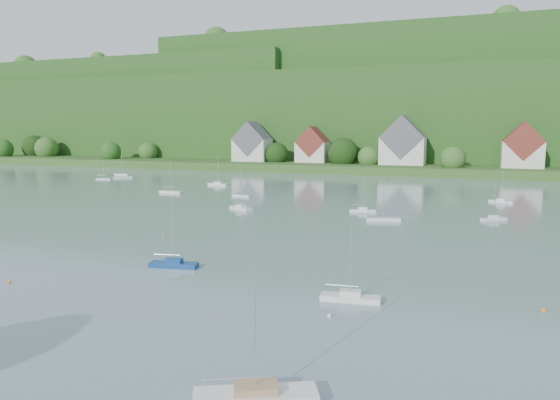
% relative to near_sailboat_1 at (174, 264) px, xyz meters
% --- Properties ---
extents(far_shore_strip, '(600.00, 60.00, 3.00)m').
position_rel_near_sailboat_1_xyz_m(far_shore_strip, '(2.50, 156.65, 1.07)').
color(far_shore_strip, '#2B5620').
rests_on(far_shore_strip, ground).
extents(forested_ridge, '(620.00, 181.22, 69.89)m').
position_rel_near_sailboat_1_xyz_m(forested_ridge, '(2.90, 225.22, 22.46)').
color(forested_ridge, '#1D4114').
rests_on(forested_ridge, ground).
extents(village_building_0, '(14.00, 10.40, 16.00)m').
position_rel_near_sailboat_1_xyz_m(village_building_0, '(-52.50, 143.65, 9.09)').
color(village_building_0, silver).
rests_on(village_building_0, far_shore_strip).
extents(village_building_1, '(12.00, 9.36, 14.00)m').
position_rel_near_sailboat_1_xyz_m(village_building_1, '(-27.50, 145.65, 8.33)').
color(village_building_1, silver).
rests_on(village_building_1, far_shore_strip).
extents(village_building_2, '(16.00, 11.44, 18.00)m').
position_rel_near_sailboat_1_xyz_m(village_building_2, '(7.50, 144.65, 9.84)').
color(village_building_2, silver).
rests_on(village_building_2, far_shore_strip).
extents(village_building_3, '(13.00, 10.40, 15.50)m').
position_rel_near_sailboat_1_xyz_m(village_building_3, '(47.50, 142.65, 9.00)').
color(village_building_3, silver).
rests_on(village_building_3, far_shore_strip).
extents(near_sailboat_1, '(5.92, 2.56, 7.73)m').
position_rel_near_sailboat_1_xyz_m(near_sailboat_1, '(0.00, 0.00, 0.00)').
color(near_sailboat_1, navy).
rests_on(near_sailboat_1, ground).
extents(near_sailboat_2, '(7.56, 5.09, 9.99)m').
position_rel_near_sailboat_1_xyz_m(near_sailboat_2, '(21.15, -24.89, 0.07)').
color(near_sailboat_2, silver).
rests_on(near_sailboat_2, ground).
extents(near_sailboat_3, '(5.80, 2.18, 7.65)m').
position_rel_near_sailboat_1_xyz_m(near_sailboat_3, '(22.25, -4.67, -0.00)').
color(near_sailboat_3, silver).
rests_on(near_sailboat_3, ground).
extents(mooring_buoy_1, '(0.42, 0.42, 0.42)m').
position_rel_near_sailboat_1_xyz_m(mooring_buoy_1, '(21.50, -9.48, -0.43)').
color(mooring_buoy_1, silver).
rests_on(mooring_buoy_1, ground).
extents(mooring_buoy_2, '(0.45, 0.45, 0.45)m').
position_rel_near_sailboat_1_xyz_m(mooring_buoy_2, '(39.06, -1.51, -0.43)').
color(mooring_buoy_2, orange).
rests_on(mooring_buoy_2, ground).
extents(mooring_buoy_3, '(0.39, 0.39, 0.39)m').
position_rel_near_sailboat_1_xyz_m(mooring_buoy_3, '(-11.35, 15.38, -0.43)').
color(mooring_buoy_3, orange).
rests_on(mooring_buoy_3, ground).
extents(mooring_buoy_5, '(0.38, 0.38, 0.38)m').
position_rel_near_sailboat_1_xyz_m(mooring_buoy_5, '(-12.89, -11.60, -0.43)').
color(mooring_buoy_5, orange).
rests_on(mooring_buoy_5, ground).
extents(far_sailboat_cluster, '(189.29, 61.54, 8.72)m').
position_rel_near_sailboat_1_xyz_m(far_sailboat_cluster, '(16.38, 73.42, -0.05)').
color(far_sailboat_cluster, silver).
rests_on(far_sailboat_cluster, ground).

